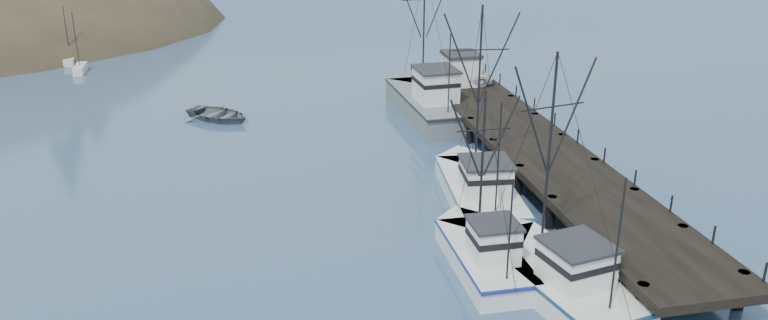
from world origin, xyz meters
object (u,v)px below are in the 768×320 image
pier_shed (461,68)px  pier (528,141)px  trawler_far (478,188)px  motorboat (219,119)px  trawler_mid (483,254)px  work_vessel (428,101)px  trawler_near (553,273)px  pickup_truck (460,75)px

pier_shed → pier: bearing=-88.3°
trawler_far → motorboat: size_ratio=2.11×
pier → trawler_mid: (-8.01, -13.66, -0.87)m
trawler_mid → trawler_far: (2.59, 8.37, 0.00)m
pier_shed → work_vessel: bearing=-149.7°
trawler_near → motorboat: 35.14m
motorboat → work_vessel: bearing=-56.5°
trawler_near → work_vessel: size_ratio=0.82×
trawler_mid → work_vessel: work_vessel is taller
pier_shed → motorboat: pier_shed is taller
trawler_near → trawler_mid: (-2.72, 2.65, -0.00)m
trawler_near → work_vessel: (1.35, 28.72, 0.41)m
work_vessel → pier_shed: size_ratio=4.63×
trawler_far → motorboat: 25.77m
trawler_near → trawler_mid: size_ratio=1.25×
pickup_truck → motorboat: bearing=96.1°
motorboat → pickup_truck: bearing=-49.9°
work_vessel → motorboat: bearing=171.9°
pier → motorboat: size_ratio=7.42×
pier → trawler_far: 7.62m
work_vessel → pickup_truck: size_ratio=2.53×
pier → pier_shed: size_ratio=13.75×
trawler_mid → pickup_truck: 29.06m
pier → trawler_far: (-5.42, -5.28, -0.87)m
pier → work_vessel: (-3.94, 12.41, -0.46)m
trawler_near → pier_shed: bearing=81.0°
pickup_truck → motorboat: size_ratio=0.99×
pier → trawler_near: trawler_near is taller
trawler_near → pickup_truck: (4.82, 30.65, 1.99)m
pier → trawler_near: 17.17m
pier → pickup_truck: bearing=91.9°
trawler_far → pickup_truck: (4.96, 19.62, 1.99)m
trawler_mid → work_vessel: size_ratio=0.66×
trawler_near → pier_shed: (4.86, 30.77, 2.60)m
trawler_far → work_vessel: work_vessel is taller
trawler_mid → trawler_near: bearing=-44.3°
trawler_near → work_vessel: 28.75m
work_vessel → pier: bearing=-72.4°
motorboat → pier: bearing=-83.2°
work_vessel → pickup_truck: bearing=29.1°
trawler_mid → trawler_far: size_ratio=0.78×
pier → work_vessel: bearing=107.6°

